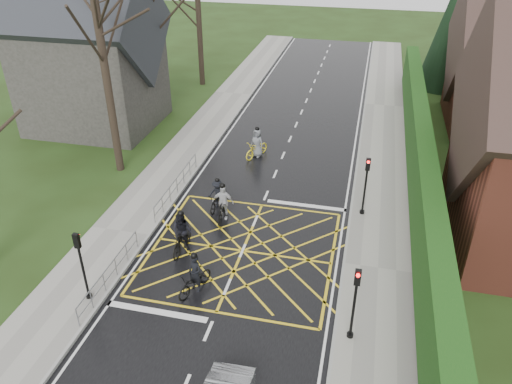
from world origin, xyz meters
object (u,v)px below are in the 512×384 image
at_px(cyclist_rear, 195,279).
at_px(cyclist_front, 223,206).
at_px(cyclist_back, 182,236).
at_px(cyclist_mid, 218,197).
at_px(cyclist_lead, 257,146).

height_order(cyclist_rear, cyclist_front, cyclist_front).
bearing_deg(cyclist_front, cyclist_back, -113.08).
distance_m(cyclist_back, cyclist_mid, 3.86).
bearing_deg(cyclist_lead, cyclist_front, -65.46).
xyz_separation_m(cyclist_back, cyclist_lead, (1.07, 10.06, -0.12)).
bearing_deg(cyclist_front, cyclist_rear, -89.17).
bearing_deg(cyclist_lead, cyclist_rear, -63.30).
height_order(cyclist_back, cyclist_front, cyclist_back).
relative_size(cyclist_mid, cyclist_lead, 0.86).
bearing_deg(cyclist_rear, cyclist_mid, 120.70).
bearing_deg(cyclist_mid, cyclist_front, -53.75).
height_order(cyclist_back, cyclist_mid, cyclist_back).
relative_size(cyclist_back, cyclist_front, 1.04).
bearing_deg(cyclist_rear, cyclist_back, 142.58).
xyz_separation_m(cyclist_rear, cyclist_lead, (-0.38, 12.50, 0.07)).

